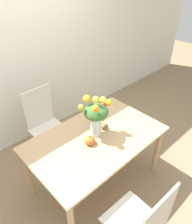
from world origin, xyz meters
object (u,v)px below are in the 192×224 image
flower_vase (96,115)px  dining_chair_near_window (46,125)px  turkey_figurine (104,126)px  dining_chair_far_side (140,224)px  pumpkin (90,140)px

flower_vase → dining_chair_near_window: (-0.19, 0.77, -0.48)m
flower_vase → turkey_figurine: (0.13, 0.01, -0.22)m
turkey_figurine → dining_chair_far_side: size_ratio=0.12×
flower_vase → dining_chair_far_side: 1.07m
pumpkin → dining_chair_far_side: bearing=-102.4°
turkey_figurine → dining_chair_near_window: 0.87m
pumpkin → dining_chair_near_window: 0.89m
flower_vase → turkey_figurine: flower_vase is taller
flower_vase → dining_chair_far_side: bearing=-110.8°
turkey_figurine → dining_chair_near_window: (-0.31, 0.76, -0.26)m
dining_chair_near_window → pumpkin: bearing=-88.4°
flower_vase → dining_chair_far_side: flower_vase is taller
dining_chair_near_window → dining_chair_far_side: 1.68m
flower_vase → pumpkin: flower_vase is taller
pumpkin → turkey_figurine: 0.30m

